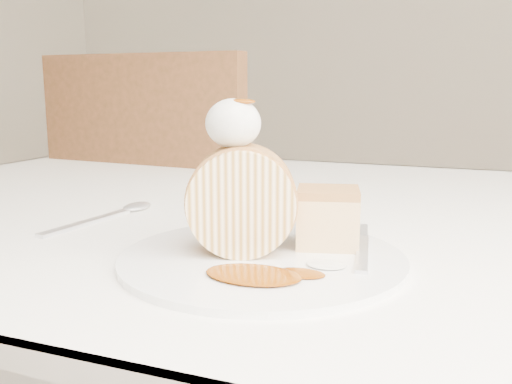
% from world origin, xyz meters
% --- Properties ---
extents(table, '(1.40, 0.90, 0.75)m').
position_xyz_m(table, '(0.00, 0.20, 0.66)').
color(table, white).
rests_on(table, ground).
extents(chair_far, '(0.48, 0.48, 0.97)m').
position_xyz_m(chair_far, '(-0.43, 0.60, 0.55)').
color(chair_far, brown).
rests_on(chair_far, ground).
extents(plate, '(0.32, 0.32, 0.01)m').
position_xyz_m(plate, '(0.02, -0.03, 0.75)').
color(plate, white).
rests_on(plate, table).
extents(roulade_slice, '(0.11, 0.08, 0.10)m').
position_xyz_m(roulade_slice, '(-0.00, -0.03, 0.81)').
color(roulade_slice, '#FFE0B1').
rests_on(roulade_slice, plate).
extents(cake_chunk, '(0.07, 0.07, 0.05)m').
position_xyz_m(cake_chunk, '(0.07, 0.02, 0.78)').
color(cake_chunk, '#C18149').
rests_on(cake_chunk, plate).
extents(whipped_cream, '(0.05, 0.05, 0.04)m').
position_xyz_m(whipped_cream, '(-0.01, -0.03, 0.88)').
color(whipped_cream, white).
rests_on(whipped_cream, roulade_slice).
extents(caramel_drizzle, '(0.03, 0.02, 0.01)m').
position_xyz_m(caramel_drizzle, '(-0.00, -0.03, 0.90)').
color(caramel_drizzle, '#763404').
rests_on(caramel_drizzle, whipped_cream).
extents(caramel_pool, '(0.09, 0.07, 0.00)m').
position_xyz_m(caramel_pool, '(0.03, -0.09, 0.76)').
color(caramel_pool, '#763404').
rests_on(caramel_pool, plate).
extents(fork, '(0.05, 0.16, 0.00)m').
position_xyz_m(fork, '(0.10, 0.00, 0.76)').
color(fork, silver).
rests_on(fork, plate).
extents(spoon, '(0.05, 0.17, 0.00)m').
position_xyz_m(spoon, '(-0.22, 0.02, 0.75)').
color(spoon, silver).
rests_on(spoon, table).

